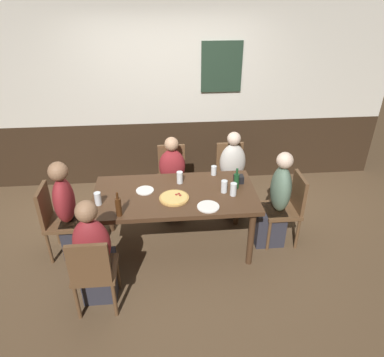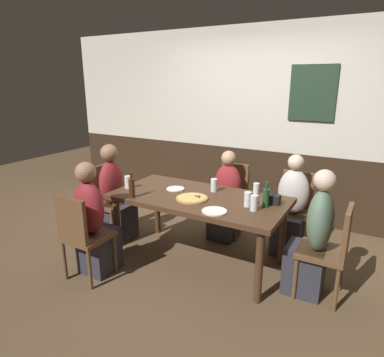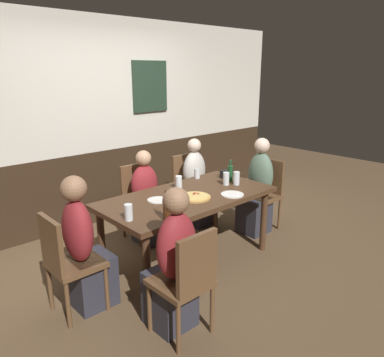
% 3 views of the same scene
% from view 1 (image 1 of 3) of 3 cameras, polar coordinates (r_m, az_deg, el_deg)
% --- Properties ---
extents(ground_plane, '(12.00, 12.00, 0.00)m').
position_cam_1_polar(ground_plane, '(4.37, -2.52, -10.57)').
color(ground_plane, brown).
extents(wall_back, '(6.40, 0.13, 2.60)m').
position_cam_1_polar(wall_back, '(5.22, -3.74, 12.66)').
color(wall_back, '#332316').
rests_on(wall_back, ground_plane).
extents(dining_table, '(1.79, 0.90, 0.74)m').
position_cam_1_polar(dining_table, '(3.98, -2.72, -3.28)').
color(dining_table, '#472D1C').
rests_on(dining_table, ground_plane).
extents(chair_head_west, '(0.40, 0.40, 0.88)m').
position_cam_1_polar(chair_head_west, '(4.24, -20.76, -5.82)').
color(chair_head_west, brown).
rests_on(chair_head_west, ground_plane).
extents(chair_mid_far, '(0.40, 0.40, 0.88)m').
position_cam_1_polar(chair_mid_far, '(4.81, -3.18, 0.67)').
color(chair_mid_far, brown).
rests_on(chair_mid_far, ground_plane).
extents(chair_head_east, '(0.40, 0.40, 0.88)m').
position_cam_1_polar(chair_head_east, '(4.31, 15.08, -4.16)').
color(chair_head_east, brown).
rests_on(chair_head_east, ground_plane).
extents(chair_left_near, '(0.40, 0.40, 0.88)m').
position_cam_1_polar(chair_left_near, '(3.46, -15.48, -13.95)').
color(chair_left_near, brown).
rests_on(chair_left_near, ground_plane).
extents(chair_right_far, '(0.40, 0.40, 0.88)m').
position_cam_1_polar(chair_right_far, '(4.89, 6.10, 1.07)').
color(chair_right_far, brown).
rests_on(chair_right_far, ground_plane).
extents(person_head_west, '(0.37, 0.34, 1.17)m').
position_cam_1_polar(person_head_west, '(4.20, -18.65, -5.75)').
color(person_head_west, '#2D2D38').
rests_on(person_head_west, ground_plane).
extents(person_mid_far, '(0.34, 0.37, 1.08)m').
position_cam_1_polar(person_mid_far, '(4.69, -3.08, -0.79)').
color(person_mid_far, '#2D2D38').
rests_on(person_mid_far, ground_plane).
extents(person_head_east, '(0.37, 0.34, 1.18)m').
position_cam_1_polar(person_head_east, '(4.26, 13.03, -4.31)').
color(person_head_east, '#2D2D38').
rests_on(person_head_east, ground_plane).
extents(person_left_near, '(0.34, 0.37, 1.17)m').
position_cam_1_polar(person_left_near, '(3.58, -15.09, -12.22)').
color(person_left_near, '#2D2D38').
rests_on(person_left_near, ground_plane).
extents(person_right_far, '(0.34, 0.37, 1.12)m').
position_cam_1_polar(person_right_far, '(4.76, 6.44, -0.17)').
color(person_right_far, '#2D2D38').
rests_on(person_right_far, ground_plane).
extents(pizza, '(0.32, 0.32, 0.03)m').
position_cam_1_polar(pizza, '(3.83, -2.87, -3.10)').
color(pizza, tan).
rests_on(pizza, dining_table).
extents(beer_glass_tall, '(0.07, 0.07, 0.14)m').
position_cam_1_polar(beer_glass_tall, '(3.84, -14.77, -3.25)').
color(beer_glass_tall, silver).
rests_on(beer_glass_tall, dining_table).
extents(tumbler_water, '(0.07, 0.07, 0.15)m').
position_cam_1_polar(tumbler_water, '(3.89, 6.61, -1.86)').
color(tumbler_water, silver).
rests_on(tumbler_water, dining_table).
extents(tumbler_short, '(0.06, 0.06, 0.11)m').
position_cam_1_polar(tumbler_short, '(4.28, 3.50, 1.23)').
color(tumbler_short, silver).
rests_on(tumbler_short, dining_table).
extents(beer_glass_half, '(0.07, 0.07, 0.14)m').
position_cam_1_polar(beer_glass_half, '(3.93, 5.15, -1.33)').
color(beer_glass_half, silver).
rests_on(beer_glass_half, dining_table).
extents(pint_glass_amber, '(0.07, 0.07, 0.14)m').
position_cam_1_polar(pint_glass_amber, '(4.09, -1.97, 0.10)').
color(pint_glass_amber, silver).
rests_on(pint_glass_amber, dining_table).
extents(beer_bottle_green, '(0.06, 0.06, 0.24)m').
position_cam_1_polar(beer_bottle_green, '(4.01, 7.11, -0.31)').
color(beer_bottle_green, '#194723').
rests_on(beer_bottle_green, dining_table).
extents(beer_bottle_brown, '(0.06, 0.06, 0.27)m').
position_cam_1_polar(beer_bottle_brown, '(3.60, -11.65, -4.38)').
color(beer_bottle_brown, '#42230F').
rests_on(beer_bottle_brown, dining_table).
extents(plate_white_large, '(0.23, 0.23, 0.01)m').
position_cam_1_polar(plate_white_large, '(3.70, 2.60, -4.51)').
color(plate_white_large, white).
rests_on(plate_white_large, dining_table).
extents(plate_white_small, '(0.20, 0.20, 0.01)m').
position_cam_1_polar(plate_white_small, '(4.00, -7.52, -1.91)').
color(plate_white_small, white).
rests_on(plate_white_small, dining_table).
extents(condiment_caddy, '(0.11, 0.09, 0.09)m').
position_cam_1_polar(condiment_caddy, '(4.14, 7.44, -0.11)').
color(condiment_caddy, black).
rests_on(condiment_caddy, dining_table).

